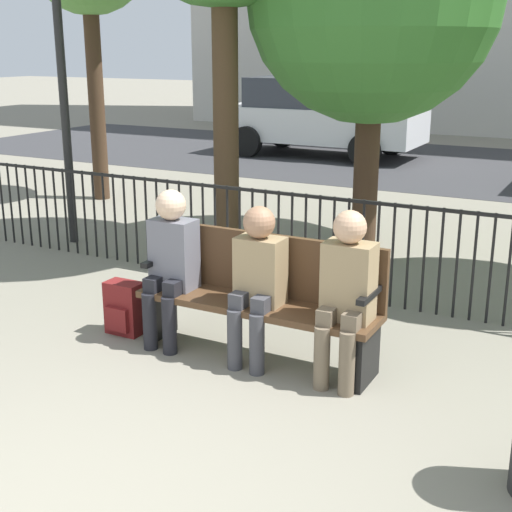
# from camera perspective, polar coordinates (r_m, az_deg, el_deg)

# --- Properties ---
(park_bench) EXTENTS (1.85, 0.45, 0.92)m
(park_bench) POSITION_cam_1_polar(r_m,az_deg,el_deg) (5.27, 0.41, -2.94)
(park_bench) COLOR #4C331E
(park_bench) RESTS_ON ground
(seated_person_0) EXTENTS (0.34, 0.39, 1.22)m
(seated_person_0) POSITION_cam_1_polar(r_m,az_deg,el_deg) (5.46, -6.85, -0.20)
(seated_person_0) COLOR black
(seated_person_0) RESTS_ON ground
(seated_person_1) EXTENTS (0.34, 0.39, 1.17)m
(seated_person_1) POSITION_cam_1_polar(r_m,az_deg,el_deg) (5.09, 0.09, -1.61)
(seated_person_1) COLOR #3D3D42
(seated_person_1) RESTS_ON ground
(seated_person_2) EXTENTS (0.34, 0.39, 1.22)m
(seated_person_2) POSITION_cam_1_polar(r_m,az_deg,el_deg) (4.82, 7.22, -2.55)
(seated_person_2) COLOR brown
(seated_person_2) RESTS_ON ground
(backpack) EXTENTS (0.30, 0.21, 0.43)m
(backpack) POSITION_cam_1_polar(r_m,az_deg,el_deg) (5.86, -10.51, -4.15)
(backpack) COLOR maroon
(backpack) RESTS_ON ground
(fence_railing) EXTENTS (9.01, 0.03, 0.95)m
(fence_railing) POSITION_cam_1_polar(r_m,az_deg,el_deg) (6.53, 6.25, 1.38)
(fence_railing) COLOR black
(fence_railing) RESTS_ON ground
(lamp_post) EXTENTS (0.28, 0.28, 3.50)m
(lamp_post) POSITION_cam_1_polar(r_m,az_deg,el_deg) (8.51, -15.47, 16.45)
(lamp_post) COLOR black
(lamp_post) RESTS_ON ground
(street_surface) EXTENTS (24.00, 6.00, 0.01)m
(street_surface) POSITION_cam_1_polar(r_m,az_deg,el_deg) (14.32, 18.54, 6.60)
(street_surface) COLOR #333335
(street_surface) RESTS_ON ground
(parked_car_0) EXTENTS (4.20, 1.94, 1.62)m
(parked_car_0) POSITION_cam_1_polar(r_m,az_deg,el_deg) (15.31, 4.90, 11.14)
(parked_car_0) COLOR silver
(parked_car_0) RESTS_ON ground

